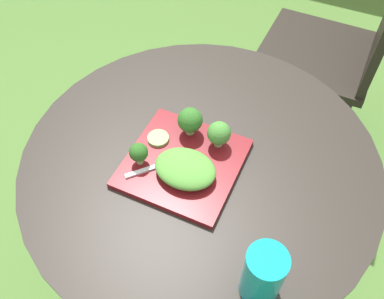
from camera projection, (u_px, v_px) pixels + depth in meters
ground_plane at (197, 279)px, 1.51m from camera, size 12.00×12.00×0.00m
patio_table at (199, 220)px, 1.16m from camera, size 0.81×0.81×0.75m
patio_chair at (347, 40)px, 1.54m from camera, size 0.45×0.45×0.90m
salad_plate at (183, 163)px, 0.90m from camera, size 0.24×0.24×0.01m
drinking_glass at (262, 276)px, 0.69m from camera, size 0.07×0.07×0.13m
fork at (166, 163)px, 0.89m from camera, size 0.12×0.12×0.00m
lettuce_mound at (185, 169)px, 0.86m from camera, size 0.13×0.10×0.04m
broccoli_floret_0 at (190, 120)px, 0.92m from camera, size 0.06×0.06×0.07m
broccoli_floret_1 at (219, 134)px, 0.90m from camera, size 0.05×0.05×0.07m
broccoli_floret_2 at (139, 153)px, 0.87m from camera, size 0.04×0.04×0.06m
cucumber_slice_0 at (158, 138)px, 0.93m from camera, size 0.05×0.05×0.01m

